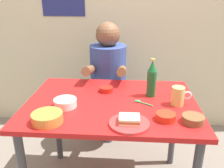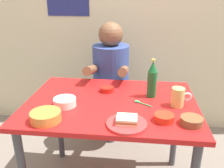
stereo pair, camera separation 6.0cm
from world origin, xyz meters
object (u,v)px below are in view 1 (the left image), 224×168
at_px(stool, 108,110).
at_px(beer_bottle, 152,79).
at_px(sandwich, 129,119).
at_px(beer_mug, 178,96).
at_px(dining_table, 111,114).
at_px(person_seated, 108,68).
at_px(plate_orange, 129,123).
at_px(soup_bowl_orange, 47,117).

relative_size(stool, beer_bottle, 1.72).
distance_m(sandwich, beer_mug, 0.40).
height_order(dining_table, sandwich, sandwich).
bearing_deg(beer_mug, beer_bottle, 140.54).
bearing_deg(beer_mug, person_seated, 127.55).
height_order(plate_orange, beer_bottle, beer_bottle).
bearing_deg(dining_table, sandwich, -67.82).
bearing_deg(soup_bowl_orange, beer_mug, 19.81).
bearing_deg(stool, person_seated, -90.00).
relative_size(person_seated, beer_mug, 5.71).
relative_size(person_seated, plate_orange, 3.27).
height_order(beer_mug, soup_bowl_orange, beer_mug).
relative_size(stool, soup_bowl_orange, 2.65).
bearing_deg(sandwich, dining_table, 112.18).
distance_m(beer_mug, soup_bowl_orange, 0.79).
height_order(person_seated, beer_mug, person_seated).
distance_m(person_seated, plate_orange, 0.93).
xyz_separation_m(plate_orange, beer_bottle, (0.14, 0.39, 0.11)).
bearing_deg(sandwich, beer_bottle, 69.75).
distance_m(stool, beer_bottle, 0.81).
bearing_deg(stool, dining_table, -83.10).
bearing_deg(stool, soup_bowl_orange, -105.28).
height_order(person_seated, beer_bottle, person_seated).
bearing_deg(soup_bowl_orange, sandwich, 0.75).
height_order(person_seated, soup_bowl_orange, person_seated).
distance_m(sandwich, soup_bowl_orange, 0.45).
bearing_deg(stool, beer_mug, -52.93).
distance_m(dining_table, plate_orange, 0.33).
xyz_separation_m(stool, person_seated, (0.00, -0.01, 0.42)).
height_order(plate_orange, beer_mug, beer_mug).
bearing_deg(beer_mug, dining_table, 176.64).
bearing_deg(soup_bowl_orange, person_seated, 74.54).
xyz_separation_m(sandwich, beer_mug, (0.30, 0.26, 0.03)).
height_order(stool, sandwich, sandwich).
bearing_deg(plate_orange, dining_table, 112.18).
bearing_deg(soup_bowl_orange, beer_bottle, 33.97).
height_order(person_seated, sandwich, person_seated).
height_order(dining_table, soup_bowl_orange, soup_bowl_orange).
xyz_separation_m(person_seated, soup_bowl_orange, (-0.25, -0.91, 0.01)).
bearing_deg(person_seated, soup_bowl_orange, -105.46).
bearing_deg(sandwich, beer_mug, 41.17).
relative_size(plate_orange, sandwich, 2.00).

